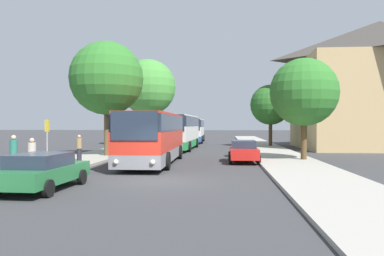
% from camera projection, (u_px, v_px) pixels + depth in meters
% --- Properties ---
extents(ground_plane, '(300.00, 300.00, 0.00)m').
position_uv_depth(ground_plane, '(160.00, 181.00, 16.38)').
color(ground_plane, '#38383A').
rests_on(ground_plane, ground).
extents(sidewalk_left, '(4.00, 120.00, 0.15)m').
position_uv_depth(sidewalk_left, '(7.00, 178.00, 16.97)').
color(sidewalk_left, '#A39E93').
rests_on(sidewalk_left, ground_plane).
extents(sidewalk_right, '(4.00, 120.00, 0.15)m').
position_uv_depth(sidewalk_right, '(323.00, 182.00, 15.79)').
color(sidewalk_right, '#A39E93').
rests_on(sidewalk_right, ground_plane).
extents(building_right_background, '(15.90, 13.17, 13.19)m').
position_uv_depth(building_right_background, '(380.00, 85.00, 38.60)').
color(building_right_background, tan).
rests_on(building_right_background, ground_plane).
extents(bus_front, '(3.01, 11.33, 3.18)m').
position_uv_depth(bus_front, '(154.00, 137.00, 23.77)').
color(bus_front, gray).
rests_on(bus_front, ground_plane).
extents(bus_middle, '(3.11, 11.49, 3.39)m').
position_uv_depth(bus_middle, '(180.00, 131.00, 37.33)').
color(bus_middle, '#238942').
rests_on(bus_middle, ground_plane).
extents(bus_rear, '(2.97, 11.69, 3.24)m').
position_uv_depth(bus_rear, '(194.00, 130.00, 52.19)').
color(bus_rear, '#2D519E').
rests_on(bus_rear, ground_plane).
extents(parked_car_left_curb, '(2.21, 4.59, 1.40)m').
position_uv_depth(parked_car_left_curb, '(42.00, 171.00, 14.19)').
color(parked_car_left_curb, '#236B38').
rests_on(parked_car_left_curb, ground_plane).
extents(parked_car_right_near, '(1.95, 4.19, 1.44)m').
position_uv_depth(parked_car_right_near, '(244.00, 151.00, 24.59)').
color(parked_car_right_near, red).
rests_on(parked_car_right_near, ground_plane).
extents(bus_stop_sign, '(0.08, 0.45, 2.63)m').
position_uv_depth(bus_stop_sign, '(47.00, 138.00, 19.42)').
color(bus_stop_sign, gray).
rests_on(bus_stop_sign, sidewalk_left).
extents(pedestrian_waiting_near, '(0.36, 0.36, 1.71)m').
position_uv_depth(pedestrian_waiting_near, '(32.00, 156.00, 17.53)').
color(pedestrian_waiting_near, '#23232D').
rests_on(pedestrian_waiting_near, sidewalk_left).
extents(pedestrian_waiting_far, '(0.36, 0.36, 1.82)m').
position_uv_depth(pedestrian_waiting_far, '(14.00, 153.00, 18.37)').
color(pedestrian_waiting_far, '#23232D').
rests_on(pedestrian_waiting_far, sidewalk_left).
extents(pedestrian_walking_back, '(0.36, 0.36, 1.68)m').
position_uv_depth(pedestrian_walking_back, '(79.00, 148.00, 24.05)').
color(pedestrian_walking_back, '#23232D').
rests_on(pedestrian_walking_back, sidewalk_left).
extents(tree_left_near, '(5.57, 5.57, 8.64)m').
position_uv_depth(tree_left_near, '(107.00, 78.00, 28.33)').
color(tree_left_near, brown).
rests_on(tree_left_near, sidewalk_left).
extents(tree_left_far, '(6.61, 6.61, 10.10)m').
position_uv_depth(tree_left_far, '(148.00, 87.00, 44.46)').
color(tree_left_far, '#513D23').
rests_on(tree_left_far, sidewalk_left).
extents(tree_right_near, '(4.48, 4.48, 6.79)m').
position_uv_depth(tree_right_near, '(270.00, 105.00, 41.56)').
color(tree_right_near, '#47331E').
rests_on(tree_right_near, sidewalk_right).
extents(tree_right_mid, '(4.57, 4.57, 6.81)m').
position_uv_depth(tree_right_mid, '(304.00, 92.00, 25.13)').
color(tree_right_mid, '#513D23').
rests_on(tree_right_mid, sidewalk_right).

